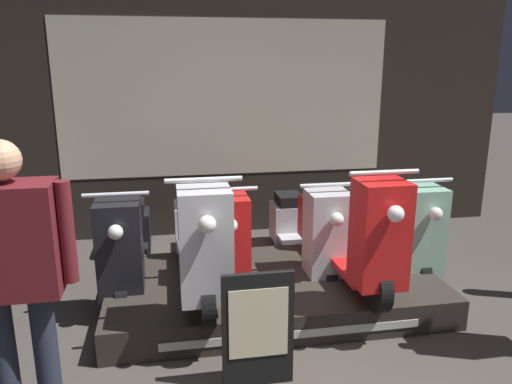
% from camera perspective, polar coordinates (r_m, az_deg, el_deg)
% --- Properties ---
extents(shop_wall_back, '(6.60, 0.09, 3.20)m').
position_cam_1_polar(shop_wall_back, '(5.65, -3.47, 11.12)').
color(shop_wall_back, '#28231E').
rests_on(shop_wall_back, ground_plane).
extents(display_platform, '(2.66, 1.38, 0.24)m').
position_cam_1_polar(display_platform, '(4.20, 2.01, -11.14)').
color(display_platform, '#2D2823').
rests_on(display_platform, ground_plane).
extents(scooter_display_left, '(0.48, 1.79, 1.01)m').
position_cam_1_polar(scooter_display_left, '(3.86, -6.44, -5.39)').
color(scooter_display_left, black).
rests_on(scooter_display_left, display_platform).
extents(scooter_display_right, '(0.48, 1.79, 1.01)m').
position_cam_1_polar(scooter_display_right, '(4.10, 10.50, -4.32)').
color(scooter_display_right, black).
rests_on(scooter_display_right, display_platform).
extents(scooter_backrow_0, '(0.48, 1.79, 1.01)m').
position_cam_1_polar(scooter_backrow_0, '(4.58, -14.55, -5.72)').
color(scooter_backrow_0, black).
rests_on(scooter_backrow_0, ground_plane).
extents(scooter_backrow_1, '(0.48, 1.79, 1.01)m').
position_cam_1_polar(scooter_backrow_1, '(4.58, -4.17, -5.25)').
color(scooter_backrow_1, black).
rests_on(scooter_backrow_1, ground_plane).
extents(scooter_backrow_2, '(0.48, 1.79, 1.01)m').
position_cam_1_polar(scooter_backrow_2, '(4.73, 5.85, -4.63)').
color(scooter_backrow_2, black).
rests_on(scooter_backrow_2, ground_plane).
extents(scooter_backrow_3, '(0.48, 1.79, 1.01)m').
position_cam_1_polar(scooter_backrow_3, '(5.01, 14.97, -3.94)').
color(scooter_backrow_3, black).
rests_on(scooter_backrow_3, ground_plane).
extents(person_left_browsing, '(0.64, 0.27, 1.58)m').
position_cam_1_polar(person_left_browsing, '(2.91, -26.01, -7.07)').
color(person_left_browsing, '#232838').
rests_on(person_left_browsing, ground_plane).
extents(price_sign_board, '(0.44, 0.04, 0.75)m').
position_cam_1_polar(price_sign_board, '(3.13, 0.23, -15.45)').
color(price_sign_board, black).
rests_on(price_sign_board, ground_plane).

